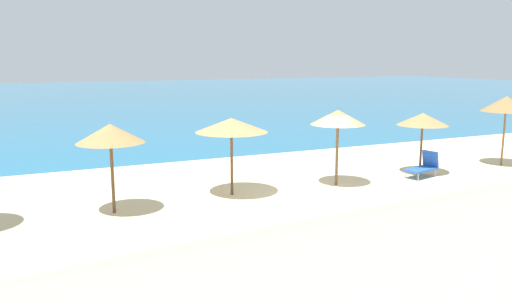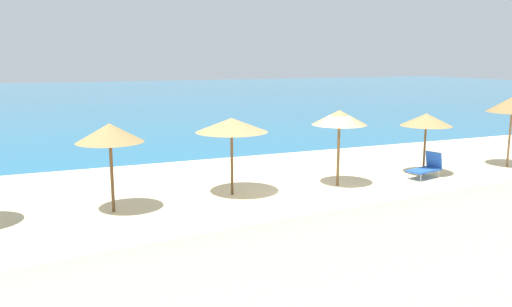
% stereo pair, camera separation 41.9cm
% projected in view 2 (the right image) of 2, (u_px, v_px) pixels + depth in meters
% --- Properties ---
extents(ground_plane, '(160.00, 160.00, 0.00)m').
position_uv_depth(ground_plane, '(329.00, 195.00, 17.05)').
color(ground_plane, beige).
extents(sea_water, '(160.00, 79.20, 0.01)m').
position_uv_depth(sea_water, '(115.00, 97.00, 59.53)').
color(sea_water, '#1E6B93').
rests_on(sea_water, ground_plane).
extents(beach_umbrella_2, '(1.95, 1.95, 2.62)m').
position_uv_depth(beach_umbrella_2, '(110.00, 133.00, 14.82)').
color(beach_umbrella_2, brown).
rests_on(beach_umbrella_2, ground_plane).
extents(beach_umbrella_3, '(2.36, 2.36, 2.55)m').
position_uv_depth(beach_umbrella_3, '(232.00, 125.00, 16.73)').
color(beach_umbrella_3, brown).
rests_on(beach_umbrella_3, ground_plane).
extents(beach_umbrella_4, '(1.92, 1.92, 2.68)m').
position_uv_depth(beach_umbrella_4, '(339.00, 118.00, 17.94)').
color(beach_umbrella_4, brown).
rests_on(beach_umbrella_4, ground_plane).
extents(beach_umbrella_5, '(1.94, 1.94, 2.38)m').
position_uv_depth(beach_umbrella_5, '(426.00, 120.00, 19.67)').
color(beach_umbrella_5, brown).
rests_on(beach_umbrella_5, ground_plane).
extents(beach_umbrella_6, '(2.01, 2.01, 2.91)m').
position_uv_depth(beach_umbrella_6, '(512.00, 105.00, 21.10)').
color(beach_umbrella_6, brown).
rests_on(beach_umbrella_6, ground_plane).
extents(lounge_chair_0, '(1.47, 0.96, 0.96)m').
position_uv_depth(lounge_chair_0, '(427.00, 167.00, 19.48)').
color(lounge_chair_0, blue).
rests_on(lounge_chair_0, ground_plane).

